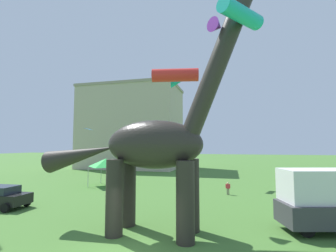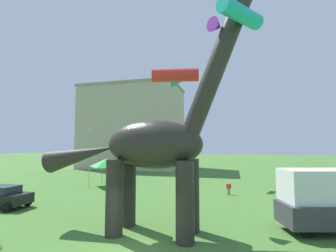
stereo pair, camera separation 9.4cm
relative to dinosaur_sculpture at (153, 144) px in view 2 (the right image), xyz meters
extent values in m
cylinder|color=#2D2823|center=(1.86, 0.83, -2.64)|extent=(0.87, 0.87, 3.76)
cylinder|color=#2D2823|center=(1.86, -0.83, -2.64)|extent=(0.87, 0.87, 3.76)
cylinder|color=#2D2823|center=(-1.74, 0.83, -2.64)|extent=(0.87, 0.87, 3.76)
cylinder|color=#2D2823|center=(-1.74, -0.83, -2.64)|extent=(0.87, 0.87, 3.76)
ellipsoid|color=#2D2823|center=(0.06, 0.00, 0.00)|extent=(5.14, 2.22, 2.53)
cylinder|color=#2D2823|center=(3.40, 0.00, 4.06)|extent=(3.70, 0.95, 7.33)
cone|color=#2D2823|center=(-4.25, 0.00, -0.58)|extent=(4.52, 1.27, 2.14)
cube|color=black|center=(-12.28, 2.06, -3.85)|extent=(4.28, 1.99, 0.72)
cube|color=#232B35|center=(-12.28, 2.06, -3.23)|extent=(2.34, 1.68, 0.52)
cylinder|color=black|center=(-10.72, 2.95, -4.21)|extent=(0.63, 0.25, 0.62)
cylinder|color=black|center=(-10.72, 1.17, -4.21)|extent=(0.63, 0.25, 0.62)
cube|color=silver|center=(8.36, 2.49, -2.17)|extent=(3.99, 2.88, 1.70)
cylinder|color=black|center=(7.46, 3.54, -4.12)|extent=(0.84, 0.46, 0.80)
cylinder|color=black|center=(7.46, 1.44, -4.12)|extent=(0.84, 0.46, 0.80)
cylinder|color=#6B6056|center=(3.50, 11.06, -4.24)|extent=(0.09, 0.09, 0.56)
cylinder|color=#6B6056|center=(3.64, 11.06, -4.24)|extent=(0.09, 0.09, 0.56)
cube|color=#D1333D|center=(3.57, 11.06, -3.77)|extent=(0.30, 0.19, 0.39)
sphere|color=tan|center=(3.57, 11.06, -3.48)|extent=(0.17, 0.17, 0.17)
cylinder|color=#D1333D|center=(3.39, 11.06, -3.75)|extent=(0.07, 0.07, 0.37)
cylinder|color=#D1333D|center=(3.74, 11.06, -3.75)|extent=(0.07, 0.07, 0.37)
cylinder|color=#B2B2B7|center=(-8.37, 14.10, -3.47)|extent=(0.06, 0.06, 2.10)
cylinder|color=#B2B2B7|center=(-8.37, 11.40, -3.47)|extent=(0.06, 0.06, 2.10)
cylinder|color=#B2B2B7|center=(-11.07, 14.10, -3.47)|extent=(0.06, 0.06, 2.10)
cylinder|color=#B2B2B7|center=(-11.07, 11.40, -3.47)|extent=(0.06, 0.06, 2.10)
pyramid|color=green|center=(-9.72, 12.75, -1.97)|extent=(3.15, 3.15, 0.90)
cylinder|color=red|center=(0.69, 2.23, 4.28)|extent=(2.95, 1.31, 0.80)
cone|color=#19B2B7|center=(0.40, 3.78, 4.28)|extent=(0.85, 0.96, 0.84)
cylinder|color=#19B2B7|center=(4.53, -1.01, 5.92)|extent=(2.14, 2.50, 0.73)
cone|color=purple|center=(3.39, -0.15, 5.92)|extent=(1.00, 0.98, 0.76)
cube|color=#287AE5|center=(-14.12, 15.96, 2.08)|extent=(1.03, 1.26, 0.25)
cylinder|color=red|center=(0.71, 16.80, 5.59)|extent=(1.14, 1.86, 0.51)
cone|color=white|center=(1.63, 16.43, 5.59)|extent=(0.66, 0.62, 0.53)
cube|color=#B7A893|center=(-15.71, 33.89, 3.41)|extent=(18.94, 11.64, 15.86)
cube|color=gray|center=(-15.71, 33.89, 11.59)|extent=(19.32, 11.87, 0.50)
camera|label=1|loc=(4.01, -12.20, -0.06)|focal=26.14mm
camera|label=2|loc=(4.10, -12.18, -0.06)|focal=26.14mm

